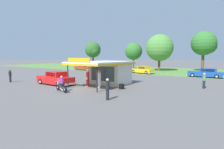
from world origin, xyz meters
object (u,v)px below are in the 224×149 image
gas_pump_nearside (88,79)px  bystander_standing_back_lot (10,75)px  bystander_chatting_near_pumps (204,80)px  parked_car_back_row_centre (83,67)px  parked_car_back_row_centre_left (102,68)px  motorcycle_with_rider (62,85)px  spare_tire_stack (121,86)px  featured_classic_sedan (55,79)px  gas_pump_offside (99,80)px  parked_car_second_row_spare (206,73)px  bystander_strolling_foreground (107,89)px  parked_car_back_row_far_right (143,70)px

gas_pump_nearside → bystander_standing_back_lot: gas_pump_nearside is taller
bystander_chatting_near_pumps → bystander_standing_back_lot: (-22.26, -9.42, 0.02)m
parked_car_back_row_centre → parked_car_back_row_centre_left: (6.89, -1.12, 0.06)m
gas_pump_nearside → motorcycle_with_rider: gas_pump_nearside is taller
parked_car_back_row_centre → bystander_chatting_near_pumps: 31.13m
parked_car_back_row_centre_left → spare_tire_stack: size_ratio=9.24×
bystander_standing_back_lot → featured_classic_sedan: bearing=16.9°
motorcycle_with_rider → bystander_chatting_near_pumps: 15.07m
motorcycle_with_rider → bystander_standing_back_lot: 10.86m
gas_pump_offside → spare_tire_stack: 2.52m
gas_pump_offside → featured_classic_sedan: (-6.01, -1.09, -0.18)m
parked_car_back_row_centre → motorcycle_with_rider: bearing=-51.1°
motorcycle_with_rider → spare_tire_stack: bearing=47.8°
spare_tire_stack → gas_pump_offside: bearing=-155.2°
parked_car_second_row_spare → featured_classic_sedan: bearing=-127.0°
motorcycle_with_rider → parked_car_back_row_centre: bearing=128.9°
featured_classic_sedan → spare_tire_stack: size_ratio=9.12×
parked_car_back_row_centre_left → bystander_strolling_foreground: 26.31m
motorcycle_with_rider → gas_pump_nearside: bearing=85.9°
bystander_strolling_foreground → spare_tire_stack: size_ratio=2.91×
featured_classic_sedan → parked_car_back_row_centre_left: size_ratio=0.99×
featured_classic_sedan → gas_pump_offside: bearing=10.3°
parked_car_second_row_spare → bystander_strolling_foreground: bystander_strolling_foreground is taller
gas_pump_nearside → parked_car_back_row_far_right: size_ratio=0.37×
featured_classic_sedan → bystander_standing_back_lot: bystander_standing_back_lot is taller
parked_car_second_row_spare → parked_car_back_row_centre: parked_car_back_row_centre is taller
motorcycle_with_rider → spare_tire_stack: (4.15, 4.58, -0.38)m
gas_pump_nearside → gas_pump_offside: 1.68m
featured_classic_sedan → bystander_strolling_foreground: size_ratio=3.13×
gas_pump_offside → bystander_standing_back_lot: size_ratio=1.18×
featured_classic_sedan → bystander_standing_back_lot: bearing=-163.1°
parked_car_back_row_far_right → spare_tire_stack: 18.25m
bystander_standing_back_lot → gas_pump_nearside: bearing=15.8°
parked_car_back_row_centre → bystander_strolling_foreground: 31.80m
gas_pump_nearside → featured_classic_sedan: size_ratio=0.36×
bystander_standing_back_lot → motorcycle_with_rider: bearing=-2.2°
gas_pump_offside → parked_car_back_row_centre: gas_pump_offside is taller
featured_classic_sedan → parked_car_back_row_centre_left: (-6.46, 17.99, 0.01)m
parked_car_back_row_far_right → bystander_chatting_near_pumps: bearing=-43.7°
gas_pump_offside → motorcycle_with_rider: size_ratio=0.91×
gas_pump_offside → parked_car_back_row_centre_left: 21.00m
bystander_chatting_near_pumps → spare_tire_stack: size_ratio=2.84×
gas_pump_offside → parked_car_back_row_far_right: 18.71m
motorcycle_with_rider → bystander_strolling_foreground: bystander_strolling_foreground is taller
featured_classic_sedan → bystander_standing_back_lot: 7.08m
parked_car_second_row_spare → parked_car_back_row_centre: 27.67m
motorcycle_with_rider → parked_car_back_row_centre: motorcycle_with_rider is taller
featured_classic_sedan → bystander_strolling_foreground: bearing=-15.3°
featured_classic_sedan → parked_car_second_row_spare: size_ratio=1.00×
parked_car_back_row_centre → bystander_chatting_near_pumps: (28.83, -11.75, 0.22)m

